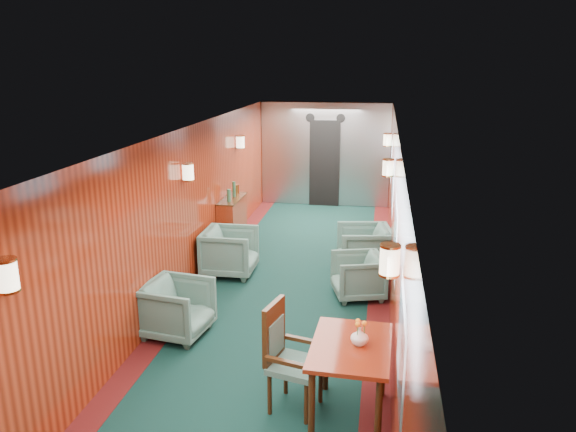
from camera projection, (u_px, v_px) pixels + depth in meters
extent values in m
plane|color=black|center=(279.00, 310.00, 7.73)|extent=(12.00, 12.00, 0.00)
cube|color=silver|center=(278.00, 140.00, 7.10)|extent=(3.00, 12.00, 0.10)
cube|color=silver|center=(278.00, 139.00, 7.10)|extent=(1.20, 12.00, 0.06)
cube|color=maroon|center=(325.00, 154.00, 13.11)|extent=(3.00, 0.10, 2.40)
cube|color=maroon|center=(171.00, 222.00, 7.65)|extent=(0.10, 12.00, 2.40)
cube|color=maroon|center=(394.00, 233.00, 7.17)|extent=(0.10, 12.00, 2.40)
cube|color=#3F0C0C|center=(186.00, 303.00, 7.95)|extent=(0.30, 12.00, 0.01)
cube|color=#3F0C0C|center=(378.00, 317.00, 7.52)|extent=(0.30, 12.00, 0.01)
cube|color=#B0B3B8|center=(325.00, 154.00, 13.03)|extent=(2.98, 0.12, 2.38)
cube|color=black|center=(325.00, 164.00, 13.01)|extent=(0.70, 0.06, 2.00)
cylinder|color=black|center=(310.00, 118.00, 12.79)|extent=(0.20, 0.04, 0.20)
cylinder|color=black|center=(341.00, 118.00, 12.68)|extent=(0.20, 0.04, 0.20)
cube|color=#ADAFB4|center=(401.00, 350.00, 3.78)|extent=(0.02, 1.10, 0.80)
cube|color=#4A6C6F|center=(400.00, 350.00, 3.78)|extent=(0.01, 0.96, 0.66)
cube|color=#ADAFB4|center=(396.00, 238.00, 6.15)|extent=(0.02, 1.10, 0.80)
cube|color=#4A6C6F|center=(395.00, 238.00, 6.16)|extent=(0.01, 0.96, 0.66)
cube|color=#ADAFB4|center=(393.00, 188.00, 8.53)|extent=(0.02, 1.10, 0.80)
cube|color=#4A6C6F|center=(392.00, 188.00, 8.53)|extent=(0.01, 0.96, 0.66)
cube|color=#ADAFB4|center=(391.00, 160.00, 10.90)|extent=(0.02, 1.10, 0.80)
cube|color=#4A6C6F|center=(391.00, 160.00, 10.90)|extent=(0.01, 0.96, 0.66)
cylinder|color=#FFF0C6|center=(7.00, 275.00, 4.15)|extent=(0.16, 0.16, 0.24)
cylinder|color=#AB6F30|center=(9.00, 290.00, 4.18)|extent=(0.17, 0.17, 0.02)
cylinder|color=#FFF0C6|center=(390.00, 260.00, 4.46)|extent=(0.16, 0.16, 0.24)
cylinder|color=#AB6F30|center=(389.00, 274.00, 4.49)|extent=(0.17, 0.17, 0.02)
cylinder|color=#FFF0C6|center=(188.00, 172.00, 7.95)|extent=(0.16, 0.16, 0.24)
cylinder|color=#AB6F30|center=(188.00, 180.00, 7.98)|extent=(0.17, 0.17, 0.02)
cylinder|color=#FFF0C6|center=(388.00, 168.00, 8.26)|extent=(0.16, 0.16, 0.24)
cylinder|color=#AB6F30|center=(388.00, 176.00, 8.29)|extent=(0.17, 0.17, 0.02)
cylinder|color=#FFF0C6|center=(240.00, 142.00, 10.79)|extent=(0.16, 0.16, 0.24)
cylinder|color=#AB6F30|center=(240.00, 148.00, 10.83)|extent=(0.17, 0.17, 0.02)
cylinder|color=#FFF0C6|center=(388.00, 140.00, 11.11)|extent=(0.16, 0.16, 0.24)
cylinder|color=#AB6F30|center=(387.00, 146.00, 11.14)|extent=(0.17, 0.17, 0.02)
cube|color=maroon|center=(351.00, 347.00, 5.22)|extent=(0.77, 1.07, 0.04)
cylinder|color=#391E0D|center=(312.00, 408.00, 4.96)|extent=(0.06, 0.06, 0.74)
cylinder|color=#391E0D|center=(378.00, 416.00, 4.84)|extent=(0.06, 0.06, 0.74)
cylinder|color=#391E0D|center=(326.00, 357.00, 5.80)|extent=(0.06, 0.06, 0.74)
cylinder|color=#391E0D|center=(383.00, 363.00, 5.69)|extent=(0.06, 0.06, 0.74)
cube|color=#1C413C|center=(296.00, 366.00, 5.45)|extent=(0.56, 0.56, 0.06)
cube|color=#391E0D|center=(274.00, 331.00, 5.46)|extent=(0.15, 0.42, 0.61)
cube|color=#1C413C|center=(276.00, 337.00, 5.46)|extent=(0.10, 0.32, 0.36)
cube|color=#391E0D|center=(286.00, 362.00, 5.21)|extent=(0.42, 0.15, 0.04)
cube|color=#391E0D|center=(305.00, 340.00, 5.62)|extent=(0.42, 0.15, 0.04)
cylinder|color=#391E0D|center=(270.00, 394.00, 5.43)|extent=(0.04, 0.04, 0.43)
cylinder|color=#391E0D|center=(306.00, 403.00, 5.28)|extent=(0.04, 0.04, 0.43)
cylinder|color=#391E0D|center=(286.00, 374.00, 5.76)|extent=(0.04, 0.04, 0.43)
cylinder|color=#391E0D|center=(321.00, 383.00, 5.62)|extent=(0.04, 0.04, 0.43)
cube|color=maroon|center=(232.00, 223.00, 10.25)|extent=(0.30, 1.01, 0.91)
cube|color=#391E0D|center=(232.00, 199.00, 10.13)|extent=(0.32, 1.03, 0.02)
cylinder|color=#285034|center=(229.00, 195.00, 9.85)|extent=(0.07, 0.07, 0.22)
cylinder|color=#285034|center=(234.00, 189.00, 10.18)|extent=(0.06, 0.06, 0.28)
cylinder|color=#AB6F30|center=(237.00, 189.00, 10.39)|extent=(0.08, 0.08, 0.18)
imported|color=beige|center=(360.00, 336.00, 5.19)|extent=(0.19, 0.19, 0.17)
imported|color=#1C413C|center=(177.00, 309.00, 6.97)|extent=(0.88, 0.86, 0.70)
imported|color=#1C413C|center=(230.00, 252.00, 8.96)|extent=(0.83, 0.81, 0.75)
imported|color=#1C413C|center=(358.00, 276.00, 8.09)|extent=(0.87, 0.86, 0.64)
imported|color=#1C413C|center=(364.00, 249.00, 9.05)|extent=(0.97, 0.95, 0.76)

